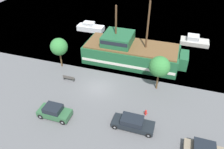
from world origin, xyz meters
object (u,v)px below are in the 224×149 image
object	(u,v)px
moored_boat_dockside	(90,27)
bench_promenade_east	(69,78)
parked_car_curb_mid	(133,123)
pirate_ship	(131,52)
moored_boat_outer	(194,41)
parked_car_curb_front	(54,112)
fire_hydrant	(146,112)

from	to	relation	value
moored_boat_dockside	bench_promenade_east	size ratio (longest dim) A/B	3.27
parked_car_curb_mid	pirate_ship	bearing A→B (deg)	104.93
pirate_ship	moored_boat_outer	distance (m)	13.94
pirate_ship	moored_boat_dockside	xyz separation A→B (m)	(-10.93, 9.39, -1.08)
pirate_ship	parked_car_curb_front	distance (m)	15.83
pirate_ship	parked_car_curb_front	world-z (taller)	pirate_ship
moored_boat_dockside	parked_car_curb_front	distance (m)	24.74
pirate_ship	moored_boat_outer	bearing A→B (deg)	44.36
moored_boat_dockside	parked_car_curb_front	xyz separation A→B (m)	(5.32, -24.16, 0.08)
pirate_ship	parked_car_curb_mid	xyz separation A→B (m)	(3.62, -13.59, -1.07)
parked_car_curb_front	fire_hydrant	distance (m)	10.90
pirate_ship	moored_boat_dockside	bearing A→B (deg)	139.34
parked_car_curb_mid	moored_boat_dockside	bearing A→B (deg)	122.35
fire_hydrant	parked_car_curb_front	bearing A→B (deg)	-160.83
parked_car_curb_front	moored_boat_dockside	bearing A→B (deg)	102.42
pirate_ship	bench_promenade_east	size ratio (longest dim) A/B	9.62
pirate_ship	bench_promenade_east	distance (m)	10.75
moored_boat_outer	parked_car_curb_mid	world-z (taller)	moored_boat_outer
moored_boat_outer	bench_promenade_east	distance (m)	24.55
pirate_ship	bench_promenade_east	world-z (taller)	pirate_ship
parked_car_curb_front	bench_promenade_east	world-z (taller)	parked_car_curb_front
moored_boat_dockside	parked_car_curb_front	size ratio (longest dim) A/B	1.42
pirate_ship	fire_hydrant	size ratio (longest dim) A/B	21.29
parked_car_curb_front	fire_hydrant	world-z (taller)	parked_car_curb_front
pirate_ship	parked_car_curb_front	bearing A→B (deg)	-110.81
fire_hydrant	moored_boat_dockside	bearing A→B (deg)	127.17
moored_boat_dockside	moored_boat_outer	size ratio (longest dim) A/B	1.08
parked_car_curb_mid	fire_hydrant	bearing A→B (deg)	66.32
pirate_ship	fire_hydrant	distance (m)	12.21
parked_car_curb_mid	fire_hydrant	world-z (taller)	parked_car_curb_mid
fire_hydrant	bench_promenade_east	distance (m)	12.47
moored_boat_dockside	parked_car_curb_mid	size ratio (longest dim) A/B	1.18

